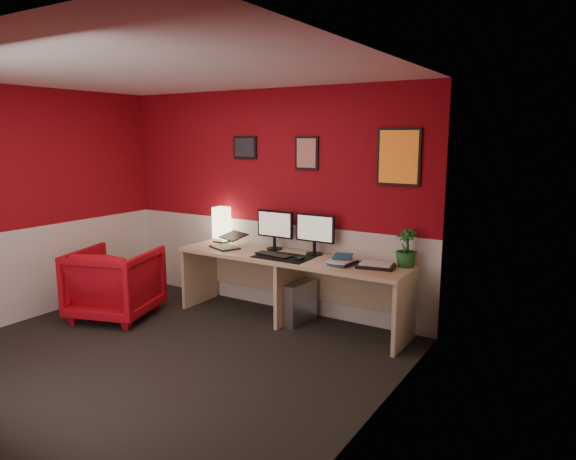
# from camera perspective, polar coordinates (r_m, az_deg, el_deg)

# --- Properties ---
(ground) EXTENTS (4.00, 3.50, 0.01)m
(ground) POSITION_cam_1_polar(r_m,az_deg,el_deg) (4.94, -13.78, -13.58)
(ground) COLOR black
(ground) RESTS_ON ground
(ceiling) EXTENTS (4.00, 3.50, 0.01)m
(ceiling) POSITION_cam_1_polar(r_m,az_deg,el_deg) (4.56, -15.18, 16.56)
(ceiling) COLOR white
(ceiling) RESTS_ON ground
(wall_back) EXTENTS (4.00, 0.01, 2.50)m
(wall_back) POSITION_cam_1_polar(r_m,az_deg,el_deg) (5.92, -2.17, 3.26)
(wall_back) COLOR maroon
(wall_back) RESTS_ON ground
(wall_left) EXTENTS (0.01, 3.50, 2.50)m
(wall_left) POSITION_cam_1_polar(r_m,az_deg,el_deg) (6.18, -27.46, 2.40)
(wall_left) COLOR maroon
(wall_left) RESTS_ON ground
(wall_right) EXTENTS (0.01, 3.50, 2.50)m
(wall_right) POSITION_cam_1_polar(r_m,az_deg,el_deg) (3.45, 9.29, -1.97)
(wall_right) COLOR maroon
(wall_right) RESTS_ON ground
(wainscot_back) EXTENTS (4.00, 0.01, 1.00)m
(wainscot_back) POSITION_cam_1_polar(r_m,az_deg,el_deg) (6.05, -2.15, -3.81)
(wainscot_back) COLOR silver
(wainscot_back) RESTS_ON ground
(wainscot_left) EXTENTS (0.01, 3.50, 1.00)m
(wainscot_left) POSITION_cam_1_polar(r_m,az_deg,el_deg) (6.30, -26.87, -4.37)
(wainscot_left) COLOR silver
(wainscot_left) RESTS_ON ground
(wainscot_right) EXTENTS (0.01, 3.50, 1.00)m
(wainscot_right) POSITION_cam_1_polar(r_m,az_deg,el_deg) (3.69, 8.87, -13.43)
(wainscot_right) COLOR silver
(wainscot_right) RESTS_ON ground
(desk) EXTENTS (2.60, 0.65, 0.73)m
(desk) POSITION_cam_1_polar(r_m,az_deg,el_deg) (5.55, 0.23, -6.56)
(desk) COLOR tan
(desk) RESTS_ON ground
(shoji_lamp) EXTENTS (0.16, 0.16, 0.40)m
(shoji_lamp) POSITION_cam_1_polar(r_m,az_deg,el_deg) (6.19, -7.35, 0.50)
(shoji_lamp) COLOR #FFE5B2
(shoji_lamp) RESTS_ON desk
(laptop) EXTENTS (0.39, 0.34, 0.22)m
(laptop) POSITION_cam_1_polar(r_m,az_deg,el_deg) (5.86, -7.02, -0.94)
(laptop) COLOR black
(laptop) RESTS_ON desk
(monitor_left) EXTENTS (0.45, 0.06, 0.58)m
(monitor_left) POSITION_cam_1_polar(r_m,az_deg,el_deg) (5.72, -1.51, 0.69)
(monitor_left) COLOR black
(monitor_left) RESTS_ON desk
(monitor_right) EXTENTS (0.45, 0.06, 0.58)m
(monitor_right) POSITION_cam_1_polar(r_m,az_deg,el_deg) (5.47, 2.96, 0.23)
(monitor_right) COLOR black
(monitor_right) RESTS_ON desk
(desk_mat) EXTENTS (0.60, 0.38, 0.01)m
(desk_mat) POSITION_cam_1_polar(r_m,az_deg,el_deg) (5.40, -0.53, -3.00)
(desk_mat) COLOR black
(desk_mat) RESTS_ON desk
(keyboard) EXTENTS (0.43, 0.19, 0.02)m
(keyboard) POSITION_cam_1_polar(r_m,az_deg,el_deg) (5.44, -1.57, -2.76)
(keyboard) COLOR black
(keyboard) RESTS_ON desk_mat
(mouse) EXTENTS (0.06, 0.10, 0.03)m
(mouse) POSITION_cam_1_polar(r_m,az_deg,el_deg) (5.25, 1.27, -3.19)
(mouse) COLOR black
(mouse) RESTS_ON desk_mat
(book_bottom) EXTENTS (0.25, 0.31, 0.03)m
(book_bottom) POSITION_cam_1_polar(r_m,az_deg,el_deg) (5.19, 5.17, -3.49)
(book_bottom) COLOR #1C5381
(book_bottom) RESTS_ON desk
(book_middle) EXTENTS (0.24, 0.31, 0.02)m
(book_middle) POSITION_cam_1_polar(r_m,az_deg,el_deg) (5.17, 5.04, -3.23)
(book_middle) COLOR silver
(book_middle) RESTS_ON book_bottom
(book_top) EXTENTS (0.26, 0.30, 0.02)m
(book_top) POSITION_cam_1_polar(r_m,az_deg,el_deg) (5.20, 5.05, -2.89)
(book_top) COLOR #1C5381
(book_top) RESTS_ON book_middle
(zen_tray) EXTENTS (0.39, 0.31, 0.03)m
(zen_tray) POSITION_cam_1_polar(r_m,az_deg,el_deg) (5.06, 9.69, -3.93)
(zen_tray) COLOR black
(zen_tray) RESTS_ON desk
(potted_plant) EXTENTS (0.25, 0.25, 0.37)m
(potted_plant) POSITION_cam_1_polar(r_m,az_deg,el_deg) (5.10, 12.96, -1.94)
(potted_plant) COLOR #19591E
(potted_plant) RESTS_ON desk
(pc_tower) EXTENTS (0.24, 0.47, 0.45)m
(pc_tower) POSITION_cam_1_polar(r_m,az_deg,el_deg) (5.58, 1.10, -7.99)
(pc_tower) COLOR #99999E
(pc_tower) RESTS_ON ground
(armchair) EXTENTS (1.04, 1.06, 0.77)m
(armchair) POSITION_cam_1_polar(r_m,az_deg,el_deg) (6.01, -18.55, -5.57)
(armchair) COLOR #AD0C18
(armchair) RESTS_ON ground
(art_left) EXTENTS (0.32, 0.02, 0.26)m
(art_left) POSITION_cam_1_polar(r_m,az_deg,el_deg) (6.04, -4.78, 9.08)
(art_left) COLOR black
(art_left) RESTS_ON wall_back
(art_center) EXTENTS (0.28, 0.02, 0.36)m
(art_center) POSITION_cam_1_polar(r_m,az_deg,el_deg) (5.60, 2.08, 8.50)
(art_center) COLOR red
(art_center) RESTS_ON wall_back
(art_right) EXTENTS (0.44, 0.02, 0.56)m
(art_right) POSITION_cam_1_polar(r_m,az_deg,el_deg) (5.17, 12.16, 7.91)
(art_right) COLOR orange
(art_right) RESTS_ON wall_back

